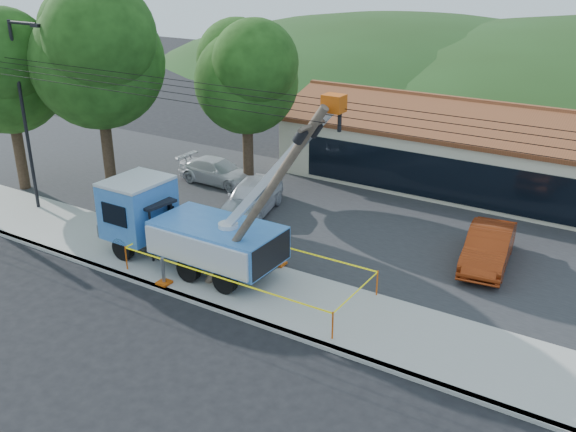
% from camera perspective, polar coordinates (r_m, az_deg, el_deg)
% --- Properties ---
extents(ground, '(120.00, 120.00, 0.00)m').
position_cam_1_polar(ground, '(21.41, -8.52, -11.19)').
color(ground, black).
rests_on(ground, ground).
extents(curb, '(60.00, 0.25, 0.15)m').
position_cam_1_polar(curb, '(22.72, -5.08, -8.62)').
color(curb, '#ACABA1').
rests_on(curb, ground).
extents(sidewalk, '(60.00, 4.00, 0.15)m').
position_cam_1_polar(sidewalk, '(24.05, -2.34, -6.66)').
color(sidewalk, '#ACABA1').
rests_on(sidewalk, ground).
extents(parking_lot, '(60.00, 12.00, 0.10)m').
position_cam_1_polar(parking_lot, '(30.31, 6.24, -0.42)').
color(parking_lot, '#28282B').
rests_on(parking_lot, ground).
extents(strip_mall, '(22.50, 8.53, 4.67)m').
position_cam_1_polar(strip_mall, '(35.57, 17.98, 5.22)').
color(strip_mall, beige).
rests_on(strip_mall, ground).
extents(streetlight, '(2.13, 0.22, 9.00)m').
position_cam_1_polar(streetlight, '(32.25, -22.34, 9.24)').
color(streetlight, black).
rests_on(streetlight, ground).
extents(tree_west_near, '(7.56, 6.72, 10.80)m').
position_cam_1_polar(tree_west_near, '(32.33, -16.66, 14.03)').
color(tree_west_near, '#332316').
rests_on(tree_west_near, ground).
extents(tree_west_far, '(6.84, 6.08, 9.48)m').
position_cam_1_polar(tree_west_far, '(35.48, -23.84, 12.14)').
color(tree_west_far, '#332316').
rests_on(tree_west_far, ground).
extents(tree_lot, '(6.30, 5.60, 8.94)m').
position_cam_1_polar(tree_lot, '(32.87, -3.75, 12.69)').
color(tree_lot, '#332316').
rests_on(tree_lot, ground).
extents(hill_west, '(78.40, 56.00, 28.00)m').
position_cam_1_polar(hill_west, '(74.32, 10.78, 12.99)').
color(hill_west, '#203915').
rests_on(hill_west, ground).
extents(utility_truck, '(10.62, 4.15, 7.57)m').
position_cam_1_polar(utility_truck, '(25.56, -9.17, -0.86)').
color(utility_truck, black).
rests_on(utility_truck, ground).
extents(leaning_pole, '(5.13, 1.63, 7.48)m').
position_cam_1_polar(leaning_pole, '(21.55, -1.98, 1.85)').
color(leaning_pole, '#4C3D31').
rests_on(leaning_pole, ground).
extents(bus_shelter, '(2.60, 1.79, 2.35)m').
position_cam_1_polar(bus_shelter, '(27.10, -12.36, 0.47)').
color(bus_shelter, black).
rests_on(bus_shelter, ground).
extents(caution_tape, '(9.27, 3.43, 0.99)m').
position_cam_1_polar(caution_tape, '(24.23, -3.70, -4.32)').
color(caution_tape, '#D14F0B').
rests_on(caution_tape, ground).
extents(car_silver, '(3.17, 5.23, 1.67)m').
position_cam_1_polar(car_silver, '(30.98, -3.20, 0.10)').
color(car_silver, silver).
rests_on(car_silver, ground).
extents(car_red, '(2.24, 4.86, 1.54)m').
position_cam_1_polar(car_red, '(27.15, 17.17, -4.31)').
color(car_red, '#99310F').
rests_on(car_red, ground).
extents(car_white, '(4.60, 1.89, 1.33)m').
position_cam_1_polar(car_white, '(35.19, -6.24, 2.79)').
color(car_white, silver).
rests_on(car_white, ground).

